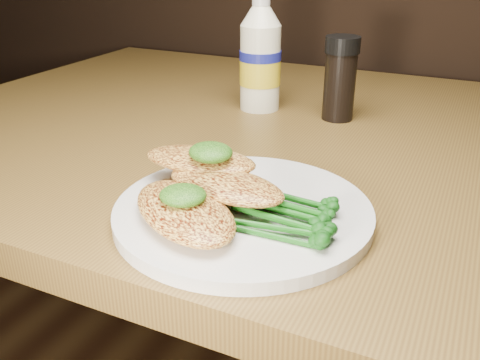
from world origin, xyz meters
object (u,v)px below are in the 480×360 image
at_px(plate, 243,212).
at_px(pepper_grinder, 340,79).
at_px(mayo_bottle, 260,51).
at_px(dining_table, 297,339).

relative_size(plate, pepper_grinder, 2.06).
xyz_separation_m(plate, mayo_bottle, (-0.13, 0.34, 0.08)).
relative_size(dining_table, mayo_bottle, 6.67).
xyz_separation_m(mayo_bottle, pepper_grinder, (0.13, 0.00, -0.03)).
relative_size(mayo_bottle, pepper_grinder, 1.48).
xyz_separation_m(dining_table, plate, (0.02, -0.27, 0.38)).
bearing_deg(mayo_bottle, dining_table, -33.65).
xyz_separation_m(dining_table, mayo_bottle, (-0.11, 0.07, 0.46)).
height_order(dining_table, pepper_grinder, pepper_grinder).
height_order(plate, pepper_grinder, pepper_grinder).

